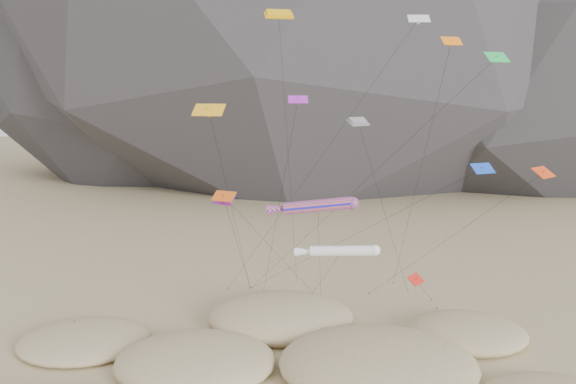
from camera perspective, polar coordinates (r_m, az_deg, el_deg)
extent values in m
ellipsoid|color=#2B2B30|center=(164.69, -12.45, 17.38)|extent=(136.20, 127.83, 116.00)
ellipsoid|color=black|center=(158.84, 22.65, 14.94)|extent=(130.55, 126.41, 100.00)
ellipsoid|color=#CCB789|center=(49.19, -9.40, -16.63)|extent=(13.39, 11.38, 3.01)
ellipsoid|color=#CCB789|center=(48.54, 9.13, -16.84)|extent=(16.34, 13.89, 3.57)
ellipsoid|color=#CCB789|center=(56.93, -0.70, -12.54)|extent=(14.33, 12.18, 3.40)
ellipsoid|color=#CCB789|center=(56.59, 17.69, -13.41)|extent=(11.14, 9.47, 2.49)
ellipsoid|color=#CCB789|center=(55.95, -19.98, -13.96)|extent=(11.89, 10.11, 1.99)
ellipsoid|color=black|center=(49.48, -12.41, -16.41)|extent=(3.30, 2.82, 0.99)
ellipsoid|color=black|center=(48.35, -7.61, -17.05)|extent=(2.08, 1.78, 0.62)
ellipsoid|color=black|center=(46.91, 6.71, -17.38)|extent=(3.39, 2.90, 1.02)
ellipsoid|color=black|center=(48.23, 11.93, -16.87)|extent=(2.69, 2.30, 0.81)
ellipsoid|color=black|center=(56.35, 1.03, -12.53)|extent=(3.27, 2.80, 0.98)
ellipsoid|color=black|center=(55.55, 1.80, -12.99)|extent=(2.29, 1.96, 0.69)
ellipsoid|color=black|center=(57.64, 16.26, -12.74)|extent=(2.53, 2.16, 0.76)
ellipsoid|color=black|center=(57.16, 16.77, -13.08)|extent=(2.38, 2.03, 0.71)
ellipsoid|color=black|center=(57.34, -20.23, -13.32)|extent=(2.39, 2.04, 0.72)
ellipsoid|color=black|center=(53.46, -19.34, -15.15)|extent=(2.09, 1.79, 0.63)
cylinder|color=#3F2D1E|center=(60.96, -2.80, -11.59)|extent=(0.08, 0.08, 0.30)
cylinder|color=#3F2D1E|center=(62.42, 3.50, -11.06)|extent=(0.08, 0.08, 0.30)
cylinder|color=#3F2D1E|center=(65.50, 8.24, -10.11)|extent=(0.08, 0.08, 0.30)
cylinder|color=#3F2D1E|center=(69.22, 10.63, -9.05)|extent=(0.08, 0.08, 0.30)
cylinder|color=#3F2D1E|center=(62.55, 14.88, -11.35)|extent=(0.08, 0.08, 0.30)
cylinder|color=#3F2D1E|center=(66.66, -3.83, -9.66)|extent=(0.08, 0.08, 0.30)
cylinder|color=#3F2D1E|center=(64.90, 14.40, -10.53)|extent=(0.08, 0.08, 0.30)
cylinder|color=#3F2D1E|center=(66.54, -6.17, -9.73)|extent=(0.08, 0.08, 0.30)
cylinder|color=orange|center=(45.87, 3.06, -1.39)|extent=(5.74, 1.26, 1.61)
sphere|color=orange|center=(45.94, 6.57, -1.14)|extent=(1.08, 1.08, 1.08)
cone|color=orange|center=(45.99, -0.80, -1.71)|extent=(2.37, 1.02, 1.16)
cylinder|color=black|center=(54.14, 3.24, -6.99)|extent=(1.20, 13.56, 13.58)
cylinder|color=white|center=(46.85, 5.54, -5.96)|extent=(5.43, 2.01, 1.22)
sphere|color=white|center=(46.55, 8.82, -5.86)|extent=(0.89, 0.89, 0.89)
cone|color=white|center=(47.35, 2.00, -6.07)|extent=(2.29, 1.22, 0.91)
cylinder|color=black|center=(54.42, 3.39, -9.00)|extent=(2.68, 13.05, 9.79)
cube|color=#D59A0B|center=(51.26, -0.93, 17.52)|extent=(2.66, 1.46, 0.75)
cube|color=#D59A0B|center=(51.29, -0.94, 17.73)|extent=(2.25, 1.17, 0.73)
cylinder|color=black|center=(58.47, 0.13, 2.22)|extent=(1.87, 14.15, 29.31)
cube|color=#E85918|center=(52.20, 7.15, 7.01)|extent=(2.31, 2.07, 0.62)
cube|color=#E85918|center=(52.19, 7.15, 7.23)|extent=(1.93, 1.71, 0.61)
cylinder|color=black|center=(58.48, 9.94, -2.60)|extent=(7.30, 8.91, 19.95)
cube|color=purple|center=(48.15, 1.03, 9.38)|extent=(1.74, 0.98, 0.66)
cube|color=purple|center=(48.15, 1.03, 9.20)|extent=(0.22, 0.22, 0.58)
cylinder|color=black|center=(53.64, -1.10, -2.40)|extent=(3.81, 8.42, 22.04)
cube|color=silver|center=(52.65, 13.15, 16.79)|extent=(1.92, 0.99, 0.76)
cube|color=silver|center=(52.63, 13.14, 16.63)|extent=(0.23, 0.24, 0.65)
cylinder|color=black|center=(57.23, 2.21, 1.93)|extent=(18.56, 11.19, 29.01)
cube|color=red|center=(45.73, 12.86, -8.65)|extent=(1.63, 1.74, 0.64)
cube|color=red|center=(45.78, 12.86, -8.83)|extent=(0.28, 0.28, 0.54)
cylinder|color=black|center=(55.32, 13.76, -9.80)|extent=(5.81, 16.58, 8.17)
cube|color=gold|center=(48.12, -8.06, 8.26)|extent=(2.86, 1.82, 1.00)
cube|color=gold|center=(48.12, -8.05, 8.08)|extent=(0.36, 0.34, 0.91)
cylinder|color=black|center=(56.68, -5.60, -2.21)|extent=(2.30, 14.94, 21.19)
cube|color=#D65414|center=(48.20, -6.54, -0.43)|extent=(2.26, 1.79, 0.75)
cube|color=#D65414|center=(48.22, -6.54, -0.60)|extent=(0.31, 0.30, 0.69)
cylinder|color=black|center=(54.88, -0.92, -6.51)|extent=(9.25, 11.04, 13.90)
cube|color=purple|center=(48.75, -6.52, -0.74)|extent=(2.13, 1.84, 0.81)
cube|color=purple|center=(48.78, -6.51, -0.92)|extent=(0.34, 0.35, 0.65)
cylinder|color=black|center=(57.53, -4.97, -5.94)|extent=(1.15, 15.01, 13.54)
cube|color=#F03A0C|center=(50.48, 24.52, 1.83)|extent=(2.41, 2.30, 0.80)
cube|color=#F03A0C|center=(50.50, 24.51, 1.66)|extent=(0.34, 0.34, 0.75)
cylinder|color=black|center=(57.13, 15.38, -5.02)|extent=(11.75, 15.31, 16.19)
cube|color=green|center=(51.47, 20.46, 12.71)|extent=(2.32, 1.68, 0.91)
cube|color=green|center=(51.47, 20.45, 12.55)|extent=(0.35, 0.38, 0.70)
cylinder|color=black|center=(56.70, 6.67, 0.02)|extent=(21.98, 14.24, 25.55)
cube|color=blue|center=(50.94, 19.18, 2.28)|extent=(2.24, 1.65, 0.82)
cube|color=blue|center=(50.96, 19.17, 2.11)|extent=(0.32, 0.33, 0.68)
cylinder|color=black|center=(57.35, 6.19, -4.63)|extent=(21.15, 14.87, 16.22)
cube|color=orange|center=(51.86, 16.29, 14.52)|extent=(1.92, 1.22, 0.78)
cube|color=orange|center=(51.85, 16.28, 14.35)|extent=(0.27, 0.32, 0.59)
cylinder|color=black|center=(59.23, 13.02, 0.97)|extent=(1.52, 14.49, 26.99)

